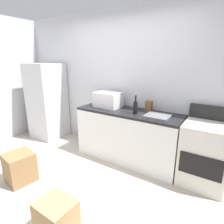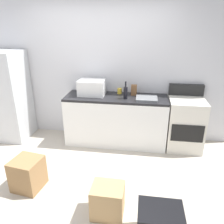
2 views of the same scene
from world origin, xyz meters
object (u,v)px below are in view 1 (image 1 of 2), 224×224
at_px(coffee_mug, 135,106).
at_px(cardboard_box_large, 57,219).
at_px(refrigerator, 47,101).
at_px(wine_bottle, 135,107).
at_px(knife_block, 149,106).
at_px(microwave, 108,100).
at_px(cardboard_box_medium, 20,167).
at_px(stove_oven, 204,153).

xyz_separation_m(coffee_mug, cardboard_box_large, (0.09, -1.91, -0.75)).
height_order(refrigerator, cardboard_box_large, refrigerator).
distance_m(wine_bottle, knife_block, 0.27).
bearing_deg(knife_block, wine_bottle, -119.32).
distance_m(coffee_mug, cardboard_box_large, 2.05).
bearing_deg(cardboard_box_large, microwave, 107.85).
height_order(cardboard_box_large, cardboard_box_medium, cardboard_box_medium).
xyz_separation_m(cardboard_box_large, cardboard_box_medium, (-1.15, 0.31, 0.02)).
bearing_deg(cardboard_box_medium, cardboard_box_large, -15.04).
distance_m(wine_bottle, coffee_mug, 0.31).
relative_size(refrigerator, stove_oven, 1.50).
relative_size(stove_oven, wine_bottle, 3.67).
distance_m(refrigerator, wine_bottle, 2.23).
bearing_deg(microwave, coffee_mug, 16.64).
bearing_deg(stove_oven, coffee_mug, 171.39).
bearing_deg(coffee_mug, stove_oven, -8.61).
bearing_deg(wine_bottle, microwave, 168.30).
xyz_separation_m(wine_bottle, cardboard_box_medium, (-1.19, -1.33, -0.79)).
relative_size(cardboard_box_large, cardboard_box_medium, 0.90).
distance_m(stove_oven, knife_block, 1.07).
relative_size(coffee_mug, cardboard_box_large, 0.25).
distance_m(microwave, cardboard_box_large, 2.03).
relative_size(stove_oven, microwave, 2.39).
bearing_deg(microwave, refrigerator, -176.80).
xyz_separation_m(refrigerator, stove_oven, (3.27, 0.06, -0.36)).
xyz_separation_m(knife_block, cardboard_box_large, (-0.18, -1.87, -0.79)).
relative_size(coffee_mug, cardboard_box_medium, 0.23).
xyz_separation_m(refrigerator, cardboard_box_medium, (1.03, -1.37, -0.61)).
relative_size(stove_oven, cardboard_box_medium, 2.52).
distance_m(knife_block, cardboard_box_large, 2.04).
distance_m(wine_bottle, cardboard_box_medium, 1.95).
xyz_separation_m(wine_bottle, cardboard_box_large, (-0.04, -1.64, -0.81)).
bearing_deg(cardboard_box_medium, stove_oven, 32.42).
bearing_deg(coffee_mug, refrigerator, -173.61).
bearing_deg(wine_bottle, refrigerator, 179.04).
bearing_deg(cardboard_box_large, knife_block, 84.64).
xyz_separation_m(stove_oven, coffee_mug, (-1.18, 0.18, 0.48)).
bearing_deg(wine_bottle, cardboard_box_medium, -131.81).
distance_m(refrigerator, coffee_mug, 2.11).
height_order(stove_oven, cardboard_box_large, stove_oven).
distance_m(microwave, knife_block, 0.75).
bearing_deg(knife_block, microwave, -171.89).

